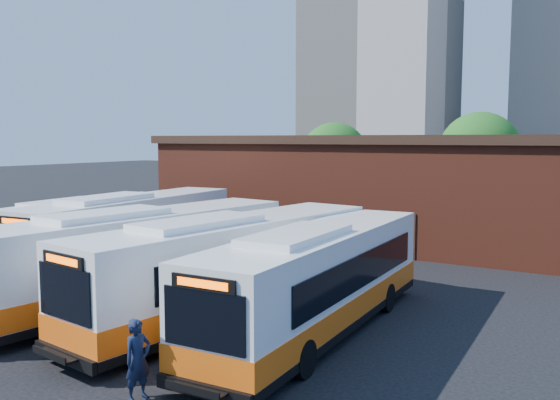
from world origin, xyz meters
The scene contains 10 objects.
ground centered at (0.00, 0.00, 0.00)m, with size 220.00×220.00×0.00m, color black.
bus_farwest centered at (-10.74, 5.07, 1.47)m, with size 3.30×12.03×3.24m.
bus_west centered at (-7.43, 5.06, 1.65)m, with size 3.72×13.49×3.63m.
bus_midwest centered at (-2.53, 0.87, 1.66)m, with size 4.36×13.64×3.66m.
bus_mideast centered at (1.39, 1.22, 1.65)m, with size 4.30×13.53×3.63m.
bus_east centered at (4.70, 1.33, 1.59)m, with size 3.33×12.98×3.50m.
transit_worker centered at (3.37, -5.26, 0.98)m, with size 0.72×0.47×1.97m, color #131C36.
depot_building centered at (0.00, 20.00, 3.26)m, with size 28.60×12.60×6.40m.
tree_west centered at (-10.00, 32.00, 4.64)m, with size 6.00×6.00×7.65m.
tree_mid centered at (2.00, 34.00, 5.08)m, with size 6.56×6.56×8.36m.
Camera 1 is at (13.38, -15.05, 6.21)m, focal length 38.00 mm.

